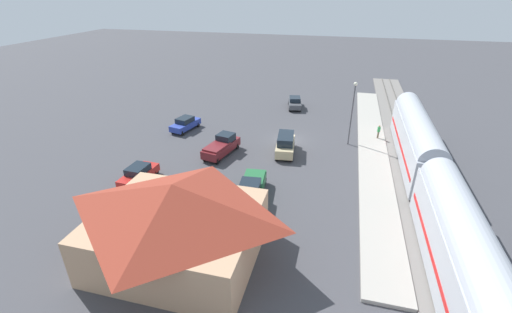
# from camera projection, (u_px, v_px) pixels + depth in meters

# --- Properties ---
(ground_plane) EXTENTS (200.00, 200.00, 0.00)m
(ground_plane) POSITION_uv_depth(u_px,v_px,m) (288.00, 140.00, 42.66)
(ground_plane) COLOR #424247
(railway_track) EXTENTS (4.80, 70.00, 0.30)m
(railway_track) POSITION_uv_depth(u_px,v_px,m) (409.00, 152.00, 39.47)
(railway_track) COLOR slate
(railway_track) RESTS_ON ground
(platform) EXTENTS (3.20, 46.00, 0.30)m
(platform) POSITION_uv_depth(u_px,v_px,m) (372.00, 148.00, 40.34)
(platform) COLOR #A8A399
(platform) RESTS_ON ground
(station_building) EXTENTS (11.50, 9.78, 5.89)m
(station_building) POSITION_uv_depth(u_px,v_px,m) (176.00, 220.00, 23.14)
(station_building) COLOR tan
(station_building) RESTS_ON ground
(pedestrian_on_platform) EXTENTS (0.36, 0.36, 1.71)m
(pedestrian_on_platform) POSITION_uv_depth(u_px,v_px,m) (379.00, 131.00, 42.07)
(pedestrian_on_platform) COLOR brown
(pedestrian_on_platform) RESTS_ON platform
(suv_tan) EXTENTS (2.50, 5.09, 2.22)m
(suv_tan) POSITION_uv_depth(u_px,v_px,m) (285.00, 144.00, 38.89)
(suv_tan) COLOR #C6B284
(suv_tan) RESTS_ON ground
(sedan_red) EXTENTS (2.09, 4.60, 1.74)m
(sedan_red) POSITION_uv_depth(u_px,v_px,m) (139.00, 174.00, 33.21)
(sedan_red) COLOR red
(sedan_red) RESTS_ON ground
(sedan_charcoal) EXTENTS (2.69, 4.77, 1.74)m
(sedan_charcoal) POSITION_uv_depth(u_px,v_px,m) (295.00, 102.00, 53.51)
(sedan_charcoal) COLOR #47494F
(sedan_charcoal) RESTS_ON ground
(sedan_blue) EXTENTS (2.78, 4.79, 1.74)m
(sedan_blue) POSITION_uv_depth(u_px,v_px,m) (185.00, 124.00, 45.31)
(sedan_blue) COLOR #283D9E
(sedan_blue) RESTS_ON ground
(pickup_maroon) EXTENTS (3.05, 5.69, 2.14)m
(pickup_maroon) POSITION_uv_depth(u_px,v_px,m) (222.00, 146.00, 38.70)
(pickup_maroon) COLOR maroon
(pickup_maroon) RESTS_ON ground
(pickup_green) EXTENTS (2.52, 5.58, 2.14)m
(pickup_green) POSITION_uv_depth(u_px,v_px,m) (252.00, 187.00, 30.78)
(pickup_green) COLOR #236638
(pickup_green) RESTS_ON ground
(light_pole_near_platform) EXTENTS (0.44, 0.44, 7.60)m
(light_pole_near_platform) POSITION_uv_depth(u_px,v_px,m) (353.00, 106.00, 39.47)
(light_pole_near_platform) COLOR #515156
(light_pole_near_platform) RESTS_ON ground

